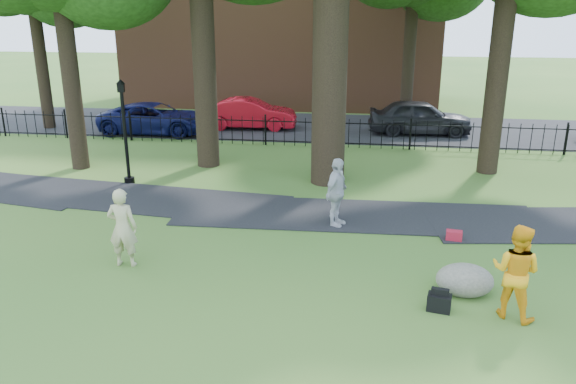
% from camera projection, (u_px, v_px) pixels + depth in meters
% --- Properties ---
extents(ground, '(120.00, 120.00, 0.00)m').
position_uv_depth(ground, '(303.00, 276.00, 12.15)').
color(ground, '#305D20').
rests_on(ground, ground).
extents(footpath, '(36.07, 3.85, 0.03)m').
position_uv_depth(footpath, '(354.00, 216.00, 15.68)').
color(footpath, black).
rests_on(footpath, ground).
extents(street, '(80.00, 7.00, 0.02)m').
position_uv_depth(street, '(341.00, 128.00, 27.19)').
color(street, black).
rests_on(street, ground).
extents(iron_fence, '(44.00, 0.04, 1.20)m').
position_uv_depth(iron_fence, '(337.00, 133.00, 23.24)').
color(iron_fence, black).
rests_on(iron_fence, ground).
extents(brick_building, '(18.00, 8.00, 12.00)m').
position_uv_depth(brick_building, '(284.00, 0.00, 33.38)').
color(brick_building, brown).
rests_on(brick_building, ground).
extents(woman, '(0.68, 0.47, 1.82)m').
position_uv_depth(woman, '(123.00, 228.00, 12.41)').
color(woman, tan).
rests_on(woman, ground).
extents(man, '(1.12, 1.05, 1.84)m').
position_uv_depth(man, '(516.00, 272.00, 10.31)').
color(man, '#F7A314').
rests_on(man, ground).
extents(pedestrian, '(0.82, 1.18, 1.85)m').
position_uv_depth(pedestrian, '(336.00, 193.00, 14.69)').
color(pedestrian, '#B4B4B9').
rests_on(pedestrian, ground).
extents(boulder, '(1.21, 0.95, 0.67)m').
position_uv_depth(boulder, '(465.00, 278.00, 11.36)').
color(boulder, '#625F52').
rests_on(boulder, ground).
extents(lamppost, '(0.34, 0.34, 3.41)m').
position_uv_depth(lamppost, '(125.00, 133.00, 18.12)').
color(lamppost, black).
rests_on(lamppost, ground).
extents(backpack, '(0.49, 0.36, 0.33)m').
position_uv_depth(backpack, '(439.00, 303.00, 10.73)').
color(backpack, black).
rests_on(backpack, ground).
extents(red_bag, '(0.42, 0.30, 0.27)m').
position_uv_depth(red_bag, '(454.00, 236.00, 13.95)').
color(red_bag, maroon).
rests_on(red_bag, ground).
extents(red_sedan, '(4.48, 1.79, 1.45)m').
position_uv_depth(red_sedan, '(250.00, 114.00, 26.81)').
color(red_sedan, '#B80E1B').
rests_on(red_sedan, ground).
extents(navy_van, '(5.08, 2.40, 1.40)m').
position_uv_depth(navy_van, '(155.00, 118.00, 25.76)').
color(navy_van, '#0D1143').
rests_on(navy_van, ground).
extents(grey_car, '(4.72, 2.09, 1.58)m').
position_uv_depth(grey_car, '(420.00, 117.00, 25.62)').
color(grey_car, black).
rests_on(grey_car, ground).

